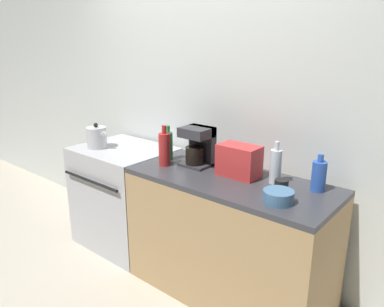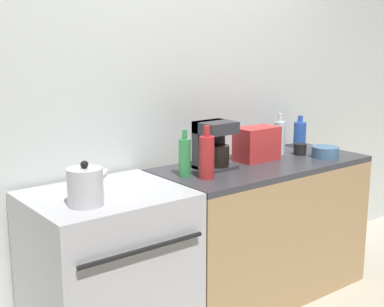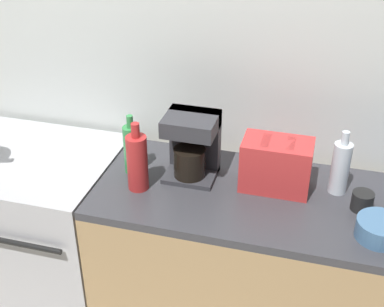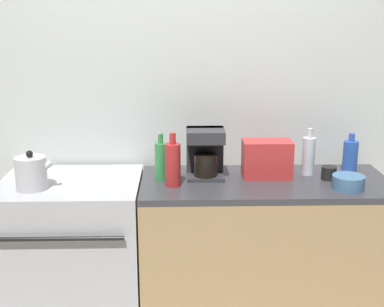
{
  "view_description": "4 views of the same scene",
  "coord_description": "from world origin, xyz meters",
  "px_view_note": "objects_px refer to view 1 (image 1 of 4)",
  "views": [
    {
      "loc": [
        1.81,
        -1.65,
        1.78
      ],
      "look_at": [
        0.16,
        0.33,
        0.99
      ],
      "focal_mm": 35.0,
      "sensor_mm": 36.0,
      "label": 1
    },
    {
      "loc": [
        -1.87,
        -2.02,
        1.66
      ],
      "look_at": [
        0.01,
        0.41,
        1.0
      ],
      "focal_mm": 50.0,
      "sensor_mm": 36.0,
      "label": 2
    },
    {
      "loc": [
        0.68,
        -1.48,
        2.15
      ],
      "look_at": [
        0.18,
        0.34,
        1.02
      ],
      "focal_mm": 50.0,
      "sensor_mm": 36.0,
      "label": 3
    },
    {
      "loc": [
        0.01,
        -2.58,
        1.84
      ],
      "look_at": [
        0.09,
        0.39,
        1.03
      ],
      "focal_mm": 50.0,
      "sensor_mm": 36.0,
      "label": 4
    }
  ],
  "objects_px": {
    "stove": "(125,195)",
    "toaster": "(239,161)",
    "kettle": "(97,137)",
    "bowl": "(278,197)",
    "bottle_red": "(164,149)",
    "bottle_blue": "(319,176)",
    "bottle_clear": "(276,166)",
    "bottle_green": "(168,146)",
    "coffee_maker": "(198,145)",
    "cup_black": "(281,186)"
  },
  "relations": [
    {
      "from": "kettle",
      "to": "bottle_clear",
      "type": "height_order",
      "value": "bottle_clear"
    },
    {
      "from": "coffee_maker",
      "to": "cup_black",
      "type": "xyz_separation_m",
      "value": [
        0.71,
        -0.07,
        -0.11
      ]
    },
    {
      "from": "bottle_blue",
      "to": "cup_black",
      "type": "distance_m",
      "value": 0.23
    },
    {
      "from": "bowl",
      "to": "bottle_red",
      "type": "bearing_deg",
      "value": 175.95
    },
    {
      "from": "bowl",
      "to": "bottle_blue",
      "type": "bearing_deg",
      "value": 71.57
    },
    {
      "from": "kettle",
      "to": "bottle_clear",
      "type": "distance_m",
      "value": 1.58
    },
    {
      "from": "coffee_maker",
      "to": "kettle",
      "type": "bearing_deg",
      "value": -168.16
    },
    {
      "from": "kettle",
      "to": "bottle_green",
      "type": "xyz_separation_m",
      "value": [
        0.69,
        0.15,
        0.02
      ]
    },
    {
      "from": "cup_black",
      "to": "bowl",
      "type": "bearing_deg",
      "value": -68.41
    },
    {
      "from": "stove",
      "to": "bottle_green",
      "type": "distance_m",
      "value": 0.75
    },
    {
      "from": "bottle_green",
      "to": "bowl",
      "type": "height_order",
      "value": "bottle_green"
    },
    {
      "from": "kettle",
      "to": "coffee_maker",
      "type": "height_order",
      "value": "coffee_maker"
    },
    {
      "from": "stove",
      "to": "bottle_clear",
      "type": "relative_size",
      "value": 3.2
    },
    {
      "from": "coffee_maker",
      "to": "stove",
      "type": "bearing_deg",
      "value": -174.96
    },
    {
      "from": "toaster",
      "to": "cup_black",
      "type": "height_order",
      "value": "toaster"
    },
    {
      "from": "bottle_green",
      "to": "bottle_red",
      "type": "relative_size",
      "value": 0.9
    },
    {
      "from": "toaster",
      "to": "kettle",
      "type": "bearing_deg",
      "value": -171.7
    },
    {
      "from": "bottle_red",
      "to": "stove",
      "type": "bearing_deg",
      "value": 170.82
    },
    {
      "from": "bottle_red",
      "to": "bowl",
      "type": "relative_size",
      "value": 1.7
    },
    {
      "from": "bottle_green",
      "to": "bottle_blue",
      "type": "relative_size",
      "value": 1.15
    },
    {
      "from": "kettle",
      "to": "bottle_red",
      "type": "height_order",
      "value": "bottle_red"
    },
    {
      "from": "coffee_maker",
      "to": "bottle_red",
      "type": "relative_size",
      "value": 0.96
    },
    {
      "from": "stove",
      "to": "bottle_green",
      "type": "height_order",
      "value": "bottle_green"
    },
    {
      "from": "bottle_red",
      "to": "bottle_clear",
      "type": "bearing_deg",
      "value": 13.72
    },
    {
      "from": "toaster",
      "to": "cup_black",
      "type": "xyz_separation_m",
      "value": [
        0.35,
        -0.06,
        -0.07
      ]
    },
    {
      "from": "bottle_clear",
      "to": "bowl",
      "type": "relative_size",
      "value": 1.57
    },
    {
      "from": "kettle",
      "to": "bottle_blue",
      "type": "relative_size",
      "value": 0.93
    },
    {
      "from": "bottle_clear",
      "to": "bowl",
      "type": "xyz_separation_m",
      "value": [
        0.16,
        -0.26,
        -0.08
      ]
    },
    {
      "from": "kettle",
      "to": "bottle_blue",
      "type": "distance_m",
      "value": 1.85
    },
    {
      "from": "stove",
      "to": "bottle_red",
      "type": "bearing_deg",
      "value": -9.18
    },
    {
      "from": "kettle",
      "to": "bottle_red",
      "type": "distance_m",
      "value": 0.77
    },
    {
      "from": "toaster",
      "to": "bottle_clear",
      "type": "relative_size",
      "value": 1.02
    },
    {
      "from": "toaster",
      "to": "bottle_red",
      "type": "distance_m",
      "value": 0.57
    },
    {
      "from": "stove",
      "to": "toaster",
      "type": "xyz_separation_m",
      "value": [
        1.13,
        0.06,
        0.54
      ]
    },
    {
      "from": "coffee_maker",
      "to": "bottle_red",
      "type": "height_order",
      "value": "bottle_red"
    },
    {
      "from": "bottle_green",
      "to": "cup_black",
      "type": "bearing_deg",
      "value": -1.26
    },
    {
      "from": "toaster",
      "to": "bottle_red",
      "type": "xyz_separation_m",
      "value": [
        -0.54,
        -0.16,
        0.02
      ]
    },
    {
      "from": "kettle",
      "to": "bowl",
      "type": "distance_m",
      "value": 1.72
    },
    {
      "from": "bottle_red",
      "to": "bowl",
      "type": "bearing_deg",
      "value": -4.05
    },
    {
      "from": "bottle_clear",
      "to": "cup_black",
      "type": "relative_size",
      "value": 3.26
    },
    {
      "from": "bottle_green",
      "to": "kettle",
      "type": "bearing_deg",
      "value": -167.88
    },
    {
      "from": "bottle_red",
      "to": "bottle_blue",
      "type": "distance_m",
      "value": 1.09
    },
    {
      "from": "bottle_blue",
      "to": "bowl",
      "type": "bearing_deg",
      "value": -108.43
    },
    {
      "from": "stove",
      "to": "bottle_blue",
      "type": "bearing_deg",
      "value": 5.2
    },
    {
      "from": "bottle_red",
      "to": "bottle_blue",
      "type": "height_order",
      "value": "bottle_red"
    },
    {
      "from": "stove",
      "to": "bottle_red",
      "type": "xyz_separation_m",
      "value": [
        0.59,
        -0.1,
        0.56
      ]
    },
    {
      "from": "coffee_maker",
      "to": "bottle_red",
      "type": "xyz_separation_m",
      "value": [
        -0.19,
        -0.16,
        -0.02
      ]
    },
    {
      "from": "cup_black",
      "to": "bottle_red",
      "type": "bearing_deg",
      "value": -174.08
    },
    {
      "from": "kettle",
      "to": "toaster",
      "type": "relative_size",
      "value": 0.77
    },
    {
      "from": "toaster",
      "to": "bottle_green",
      "type": "xyz_separation_m",
      "value": [
        -0.61,
        -0.04,
        0.0
      ]
    }
  ]
}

